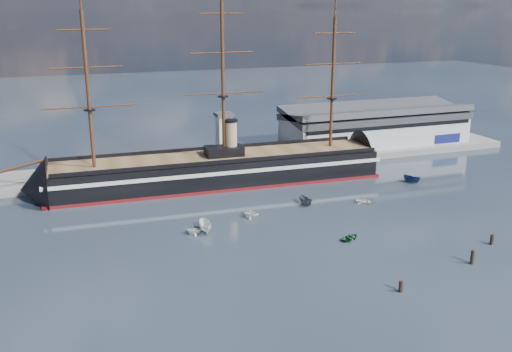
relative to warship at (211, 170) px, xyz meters
name	(u,v)px	position (x,y,z in m)	size (l,w,h in m)	color
ground	(253,205)	(4.73, -20.00, -4.04)	(600.00, 600.00, 0.00)	#242C37
quay	(244,165)	(14.73, 16.00, -4.04)	(180.00, 18.00, 2.00)	slate
warehouse	(375,126)	(62.73, 20.00, 3.95)	(63.00, 21.00, 11.60)	#B7BABC
quay_tower	(224,137)	(7.73, 13.00, 5.72)	(5.00, 5.00, 15.00)	silver
warship	(211,170)	(0.00, 0.00, 0.00)	(113.18, 19.67, 53.94)	black
motorboat_a	(206,232)	(-10.41, -32.43, -4.04)	(7.29, 2.67, 2.92)	white
motorboat_b	(350,240)	(16.74, -46.79, -4.04)	(2.87, 1.15, 1.34)	#1F6236
motorboat_c	(306,205)	(17.16, -23.99, -4.04)	(6.06, 2.22, 2.42)	slate
motorboat_d	(251,217)	(1.57, -27.56, -4.04)	(6.38, 2.76, 2.34)	white
motorboat_e	(366,203)	(31.36, -28.10, -4.04)	(2.91, 1.16, 1.36)	white
motorboat_f	(411,183)	(52.14, -17.27, -4.04)	(6.04, 2.21, 2.42)	navy
motorboat_g	(194,234)	(-13.05, -32.66, -4.04)	(6.01, 2.61, 2.21)	silver
piling_near_mid	(400,292)	(13.64, -69.70, -4.04)	(0.64, 0.64, 2.72)	black
piling_near_right	(471,264)	(32.47, -64.93, -4.04)	(0.64, 0.64, 3.48)	black
piling_far_right	(491,244)	(42.48, -58.83, -4.04)	(0.64, 0.64, 2.89)	black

